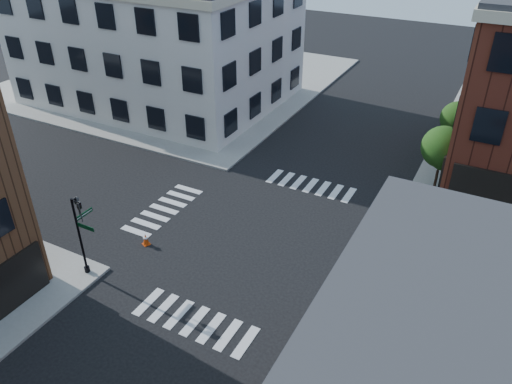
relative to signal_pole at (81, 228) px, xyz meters
The scene contains 8 objects.
ground 9.90m from the signal_pole, 44.81° to the left, with size 120.00×120.00×0.00m, color black.
sidewalk_nw 31.27m from the signal_pole, 117.29° to the left, with size 30.00×30.00×0.15m, color gray.
building_nw 25.92m from the signal_pole, 118.43° to the left, with size 22.00×16.00×11.00m, color silver.
tree_near 21.94m from the signal_pole, 49.38° to the left, with size 2.69×2.69×4.49m.
tree_far 26.78m from the signal_pole, 57.77° to the left, with size 2.43×2.43×4.07m.
signal_pole is the anchor object (origin of this frame).
box_truck 16.90m from the signal_pole, ahead, with size 7.31×3.04×3.23m.
traffic_cone 4.27m from the signal_pole, 72.78° to the left, with size 0.51×0.51×0.72m.
Camera 1 is at (10.28, -20.37, 17.16)m, focal length 35.00 mm.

